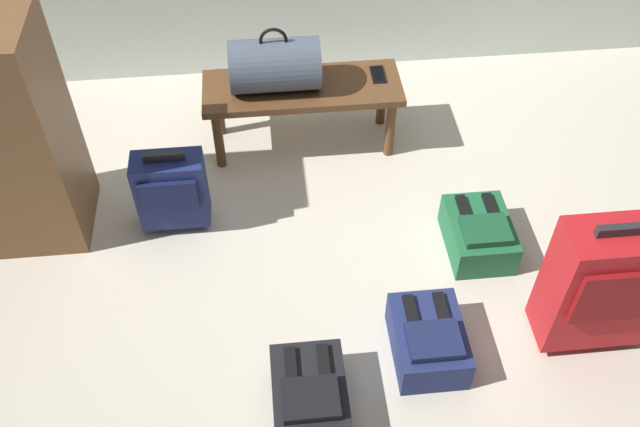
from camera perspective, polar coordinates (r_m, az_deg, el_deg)
ground_plane at (r=3.24m, az=3.02°, el=-4.17°), size 6.60×6.60×0.00m
bench at (r=3.61m, az=-1.44°, el=9.64°), size 1.00×0.36×0.38m
duffel_bag_slate at (r=3.49m, az=-3.70°, el=11.94°), size 0.44×0.26×0.34m
cell_phone at (r=3.65m, az=4.72°, el=11.19°), size 0.07×0.14×0.01m
suitcase_upright_red at (r=2.93m, az=21.93°, el=-5.33°), size 0.41×0.24×0.69m
suitcase_small_navy at (r=3.29m, az=-11.98°, el=1.91°), size 0.32×0.19×0.46m
backpack_navy at (r=2.92m, az=8.77°, el=-10.12°), size 0.28×0.38×0.21m
backpack_dark at (r=2.76m, az=-0.85°, el=-14.58°), size 0.28×0.38×0.21m
backpack_green at (r=3.31m, az=12.76°, el=-1.61°), size 0.28×0.38×0.21m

